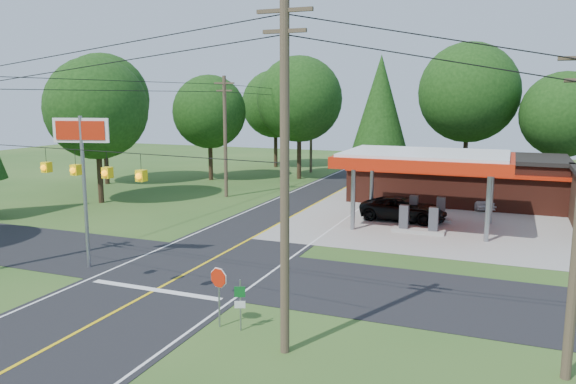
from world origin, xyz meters
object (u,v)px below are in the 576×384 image
at_px(suv_car, 403,209).
at_px(big_stop_sign, 82,155).
at_px(gas_canopy, 425,161).
at_px(octagonal_stop_sign, 219,283).
at_px(sedan_car, 479,199).

relative_size(suv_car, big_stop_sign, 0.77).
height_order(gas_canopy, octagonal_stop_sign, gas_canopy).
bearing_deg(octagonal_stop_sign, big_stop_sign, 157.15).
bearing_deg(big_stop_sign, suv_car, 52.64).
distance_m(gas_canopy, octagonal_stop_sign, 19.71).
bearing_deg(suv_car, sedan_car, -30.79).
relative_size(sedan_car, big_stop_sign, 0.53).
bearing_deg(gas_canopy, sedan_car, 69.44).
height_order(gas_canopy, big_stop_sign, big_stop_sign).
distance_m(sedan_car, big_stop_sign, 29.03).
bearing_deg(big_stop_sign, octagonal_stop_sign, -22.85).
bearing_deg(gas_canopy, suv_car, 138.28).
relative_size(suv_car, sedan_car, 1.44).
xyz_separation_m(sedan_car, big_stop_sign, (-17.00, -23.01, 4.92)).
distance_m(gas_canopy, suv_car, 4.02).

